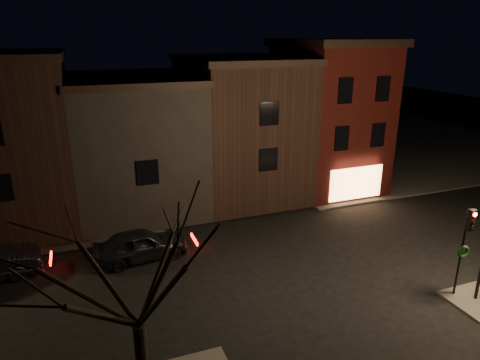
# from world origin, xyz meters

# --- Properties ---
(ground) EXTENTS (120.00, 120.00, 0.00)m
(ground) POSITION_xyz_m (0.00, 0.00, 0.00)
(ground) COLOR black
(ground) RESTS_ON ground
(sidewalk_far_right) EXTENTS (30.00, 30.00, 0.12)m
(sidewalk_far_right) POSITION_xyz_m (20.00, 20.00, 0.06)
(sidewalk_far_right) COLOR #2D2B28
(sidewalk_far_right) RESTS_ON ground
(corner_building) EXTENTS (6.50, 8.50, 10.50)m
(corner_building) POSITION_xyz_m (8.00, 9.47, 5.40)
(corner_building) COLOR #410D0B
(corner_building) RESTS_ON ground
(row_building_a) EXTENTS (7.30, 10.30, 9.40)m
(row_building_a) POSITION_xyz_m (1.50, 10.50, 4.83)
(row_building_a) COLOR black
(row_building_a) RESTS_ON ground
(row_building_b) EXTENTS (7.80, 10.30, 8.40)m
(row_building_b) POSITION_xyz_m (-5.75, 10.50, 4.33)
(row_building_b) COLOR black
(row_building_b) RESTS_ON ground
(row_building_c) EXTENTS (7.30, 10.30, 9.90)m
(row_building_c) POSITION_xyz_m (-13.00, 10.50, 5.08)
(row_building_c) COLOR black
(row_building_c) RESTS_ON ground
(traffic_signal) EXTENTS (0.58, 0.38, 4.05)m
(traffic_signal) POSITION_xyz_m (5.60, -5.51, 2.81)
(traffic_signal) COLOR black
(traffic_signal) RESTS_ON sidewalk_near_right
(bare_tree_left) EXTENTS (5.60, 5.60, 7.50)m
(bare_tree_left) POSITION_xyz_m (-8.00, -7.00, 5.43)
(bare_tree_left) COLOR black
(bare_tree_left) RESTS_ON sidewalk_near_left
(parked_car_a) EXTENTS (4.83, 2.30, 1.59)m
(parked_car_a) POSITION_xyz_m (-6.72, 2.76, 0.80)
(parked_car_a) COLOR black
(parked_car_a) RESTS_ON ground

